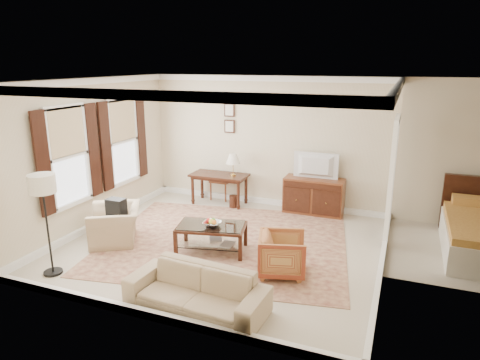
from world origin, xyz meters
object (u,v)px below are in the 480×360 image
Objects in this scene: tv at (315,158)px; sofa at (196,284)px; sideboard at (314,196)px; club_armchair at (115,219)px; writing_desk at (219,179)px; coffee_table at (211,231)px; striped_armchair at (282,252)px.

sofa is at bearing 81.22° from tv.
tv reaches higher than sideboard.
tv is 0.91× the size of club_armchair.
coffee_table is (0.93, -2.41, -0.21)m from writing_desk.
striped_armchair is at bearing -87.48° from sideboard.
writing_desk is at bearing 114.16° from sofa.
writing_desk is 2.17m from sideboard.
striped_armchair is at bearing 56.30° from club_armchair.
club_armchair is at bearing -108.47° from writing_desk.
coffee_table is at bearing -115.67° from sideboard.
coffee_table is at bearing -68.94° from writing_desk.
coffee_table is at bearing 112.75° from sofa.
sideboard is 1.28× the size of club_armchair.
sideboard is at bearing -13.31° from striped_armchair.
writing_desk is 1.43× the size of tv.
coffee_table is 1.29× the size of club_armchair.
striped_armchair is 3.18m from club_armchair.
writing_desk is 2.80m from club_armchair.
sideboard is 4.14m from club_armchair.
sideboard reaches higher than striped_armchair.
striped_armchair is (0.13, -2.91, -0.03)m from sideboard.
writing_desk is at bearing 3.40° from tv.
sideboard reaches higher than coffee_table.
sofa is (2.39, -1.46, -0.06)m from club_armchair.
sofa is at bearing 26.74° from club_armchair.
sideboard is 0.67× the size of sofa.
club_armchair is (-1.81, -0.24, 0.06)m from coffee_table.
tv is 4.38m from sofa.
sofa is (0.58, -1.70, -0.01)m from coffee_table.
club_armchair reaches higher than sideboard.
club_armchair is (-3.17, 0.11, 0.07)m from striped_armchair.
sideboard reaches higher than sofa.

